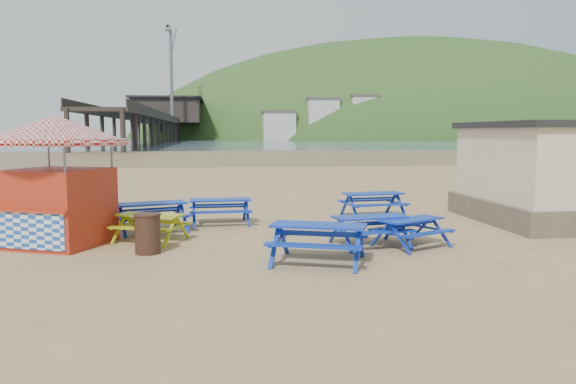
{
  "coord_description": "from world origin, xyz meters",
  "views": [
    {
      "loc": [
        -1.44,
        -15.43,
        2.82
      ],
      "look_at": [
        0.72,
        1.5,
        1.0
      ],
      "focal_mm": 35.0,
      "sensor_mm": 36.0,
      "label": 1
    }
  ],
  "objects": [
    {
      "name": "picnic_table_blue_a",
      "position": [
        -3.32,
        0.76,
        0.42
      ],
      "size": [
        2.39,
        2.14,
        0.83
      ],
      "rotation": [
        0.0,
        0.0,
        0.33
      ],
      "color": "#0527A6",
      "rests_on": "ground"
    },
    {
      "name": "headland_town",
      "position": [
        90.0,
        229.68,
        -9.91
      ],
      "size": [
        264.0,
        144.0,
        108.0
      ],
      "color": "#2D4C1E",
      "rests_on": "ground"
    },
    {
      "name": "pier",
      "position": [
        -17.99,
        178.23,
        5.46
      ],
      "size": [
        24.0,
        220.0,
        39.29
      ],
      "color": "black",
      "rests_on": "ground"
    },
    {
      "name": "picnic_table_yellow",
      "position": [
        -3.16,
        -0.72,
        0.36
      ],
      "size": [
        2.11,
        1.95,
        0.71
      ],
      "rotation": [
        0.0,
        0.0,
        -0.42
      ],
      "color": "#85A907",
      "rests_on": "ground"
    },
    {
      "name": "picnic_table_blue_c",
      "position": [
        3.72,
        2.63,
        0.41
      ],
      "size": [
        2.14,
        1.82,
        0.82
      ],
      "rotation": [
        0.0,
        0.0,
        0.14
      ],
      "color": "#0527A6",
      "rests_on": "ground"
    },
    {
      "name": "picnic_table_blue_f",
      "position": [
        3.31,
        -2.26,
        0.35
      ],
      "size": [
        2.12,
        1.99,
        0.71
      ],
      "rotation": [
        0.0,
        0.0,
        0.49
      ],
      "color": "#0527A6",
      "rests_on": "ground"
    },
    {
      "name": "picnic_table_blue_b",
      "position": [
        -1.35,
        1.82,
        0.39
      ],
      "size": [
        1.92,
        1.58,
        0.78
      ],
      "rotation": [
        0.0,
        0.0,
        0.05
      ],
      "color": "#0527A6",
      "rests_on": "ground"
    },
    {
      "name": "sea",
      "position": [
        0.0,
        170.0,
        0.01
      ],
      "size": [
        400.0,
        400.0,
        0.0
      ],
      "primitive_type": "plane",
      "color": "#495C69",
      "rests_on": "ground"
    },
    {
      "name": "picnic_table_blue_e",
      "position": [
        0.73,
        -3.67,
        0.43
      ],
      "size": [
        2.47,
        2.23,
        0.85
      ],
      "rotation": [
        0.0,
        0.0,
        -0.35
      ],
      "color": "#0527A6",
      "rests_on": "ground"
    },
    {
      "name": "ground",
      "position": [
        0.0,
        0.0,
        0.0
      ],
      "size": [
        400.0,
        400.0,
        0.0
      ],
      "primitive_type": "plane",
      "color": "tan",
      "rests_on": "ground"
    },
    {
      "name": "wet_sand",
      "position": [
        0.0,
        55.0,
        0.0
      ],
      "size": [
        400.0,
        400.0,
        0.0
      ],
      "primitive_type": "plane",
      "color": "brown",
      "rests_on": "ground"
    },
    {
      "name": "ice_cream_kiosk",
      "position": [
        -5.4,
        -0.88,
        2.05
      ],
      "size": [
        4.73,
        4.73,
        3.25
      ],
      "rotation": [
        0.0,
        0.0,
        -0.39
      ],
      "color": "#A62915",
      "rests_on": "ground"
    },
    {
      "name": "picnic_table_blue_d",
      "position": [
        2.32,
        -2.04,
        0.38
      ],
      "size": [
        2.02,
        1.74,
        0.76
      ],
      "rotation": [
        0.0,
        0.0,
        0.17
      ],
      "color": "#0527A6",
      "rests_on": "ground"
    },
    {
      "name": "litter_bin",
      "position": [
        -3.06,
        -2.22,
        0.48
      ],
      "size": [
        0.64,
        0.64,
        0.94
      ],
      "color": "#3B2517",
      "rests_on": "ground"
    }
  ]
}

